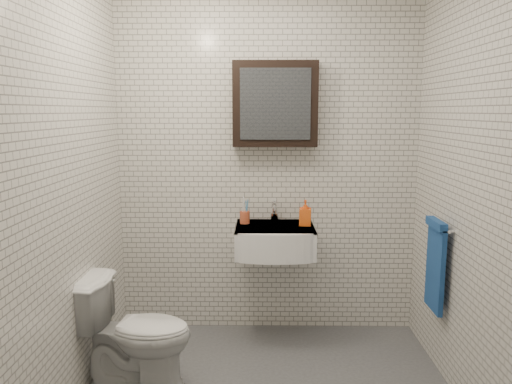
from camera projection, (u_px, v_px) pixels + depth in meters
room_shell at (270, 146)px, 2.66m from camera, size 2.22×2.02×2.51m
washbasin at (275, 240)px, 3.50m from camera, size 0.55×0.50×0.20m
faucet at (274, 212)px, 3.66m from camera, size 0.06×0.20×0.15m
mirror_cabinet at (275, 104)px, 3.53m from camera, size 0.60×0.15×0.60m
towel_rail at (436, 261)px, 3.11m from camera, size 0.09×0.30×0.58m
toothbrush_cup at (245, 217)px, 3.59m from camera, size 0.07×0.07×0.19m
soap_bottle at (305, 213)px, 3.53m from camera, size 0.09×0.09×0.18m
toilet at (136, 332)px, 2.99m from camera, size 0.70×0.45×0.68m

